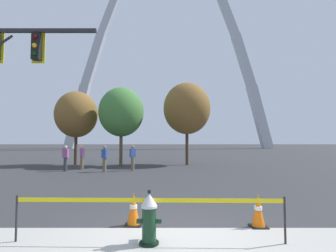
% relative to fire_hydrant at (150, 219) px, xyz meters
% --- Properties ---
extents(ground_plane, '(240.00, 240.00, 0.00)m').
position_rel_fire_hydrant_xyz_m(ground_plane, '(0.44, 0.74, -0.47)').
color(ground_plane, '#333335').
extents(fire_hydrant, '(0.46, 0.48, 0.99)m').
position_rel_fire_hydrant_xyz_m(fire_hydrant, '(0.00, 0.00, 0.00)').
color(fire_hydrant, black).
rests_on(fire_hydrant, ground).
extents(caution_tape_barrier, '(5.07, 0.15, 0.87)m').
position_rel_fire_hydrant_xyz_m(caution_tape_barrier, '(-0.00, 0.05, 0.13)').
color(caution_tape_barrier, '#232326').
rests_on(caution_tape_barrier, ground).
extents(traffic_cone_by_hydrant, '(0.36, 0.36, 0.73)m').
position_rel_fire_hydrant_xyz_m(traffic_cone_by_hydrant, '(-0.43, 1.06, -0.11)').
color(traffic_cone_by_hydrant, black).
rests_on(traffic_cone_by_hydrant, ground).
extents(traffic_cone_mid_sidewalk, '(0.36, 0.36, 0.73)m').
position_rel_fire_hydrant_xyz_m(traffic_cone_mid_sidewalk, '(2.34, 0.94, -0.11)').
color(traffic_cone_mid_sidewalk, black).
rests_on(traffic_cone_mid_sidewalk, ground).
extents(monument_arch, '(48.74, 2.13, 52.71)m').
position_rel_fire_hydrant_xyz_m(monument_arch, '(0.44, 55.99, 22.46)').
color(monument_arch, '#B2B5BC').
rests_on(monument_arch, ground).
extents(tree_far_left, '(3.30, 3.30, 5.77)m').
position_rel_fire_hydrant_xyz_m(tree_far_left, '(-6.87, 15.40, 3.48)').
color(tree_far_left, '#473323').
rests_on(tree_far_left, ground).
extents(tree_left_mid, '(3.38, 3.38, 5.91)m').
position_rel_fire_hydrant_xyz_m(tree_left_mid, '(-3.18, 14.57, 3.58)').
color(tree_left_mid, brown).
rests_on(tree_left_mid, ground).
extents(tree_center_left, '(3.68, 3.68, 6.45)m').
position_rel_fire_hydrant_xyz_m(tree_center_left, '(1.83, 15.38, 3.94)').
color(tree_center_left, '#473323').
rests_on(tree_center_left, ground).
extents(pedestrian_walking_left, '(0.39, 0.36, 1.59)m').
position_rel_fire_hydrant_xyz_m(pedestrian_walking_left, '(-1.88, 11.54, 0.35)').
color(pedestrian_walking_left, brown).
rests_on(pedestrian_walking_left, ground).
extents(pedestrian_standing_center, '(0.22, 0.35, 1.59)m').
position_rel_fire_hydrant_xyz_m(pedestrian_standing_center, '(-5.34, 12.30, 0.35)').
color(pedestrian_standing_center, brown).
rests_on(pedestrian_standing_center, ground).
extents(pedestrian_walking_right, '(0.39, 0.34, 1.59)m').
position_rel_fire_hydrant_xyz_m(pedestrian_walking_right, '(-3.50, 10.89, 0.35)').
color(pedestrian_walking_right, brown).
rests_on(pedestrian_walking_right, ground).
extents(pedestrian_near_trees, '(0.37, 0.25, 1.59)m').
position_rel_fire_hydrant_xyz_m(pedestrian_near_trees, '(-6.02, 11.27, 0.35)').
color(pedestrian_near_trees, '#38383D').
rests_on(pedestrian_near_trees, ground).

